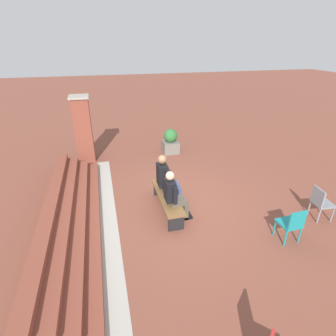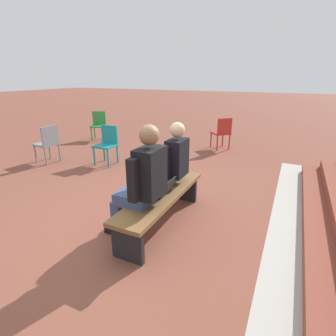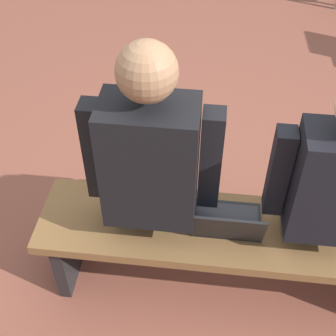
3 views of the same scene
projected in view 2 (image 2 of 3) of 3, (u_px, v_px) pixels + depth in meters
ground_plane at (140, 222)px, 3.55m from camera, size 60.00×60.00×0.00m
concrete_strip at (282, 255)px, 2.90m from camera, size 6.93×0.40×0.01m
bench at (162, 200)px, 3.39m from camera, size 1.80×0.44×0.45m
person_student at (170, 165)px, 3.63m from camera, size 0.52×0.66×1.31m
person_adult at (142, 181)px, 2.99m from camera, size 0.57×0.73×1.40m
laptop at (162, 190)px, 3.32m from camera, size 0.32×0.29×0.21m
plastic_chair_far_left at (99, 124)px, 7.99m from camera, size 0.56×0.56×0.84m
plastic_chair_by_pillar at (107, 142)px, 5.78m from camera, size 0.44×0.44×0.84m
plastic_chair_mid_courtyard at (48, 142)px, 5.82m from camera, size 0.46×0.46×0.84m
plastic_chair_near_bench_left at (222, 131)px, 6.90m from camera, size 0.59×0.59×0.84m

